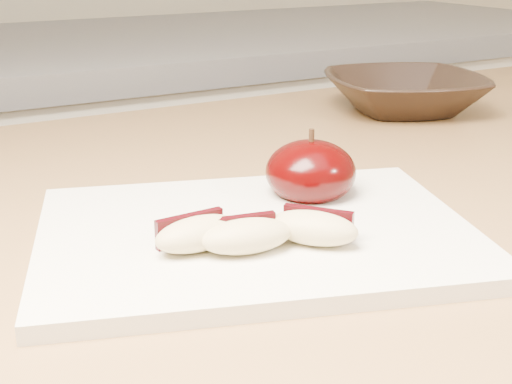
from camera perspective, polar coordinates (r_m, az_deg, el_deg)
back_cabinet at (r=1.35m, az=-19.22°, el=-9.12°), size 2.40×0.62×0.94m
cutting_board at (r=0.49m, az=-0.00°, el=-3.42°), size 0.34×0.29×0.01m
apple_half at (r=0.54m, az=4.39°, el=1.62°), size 0.07×0.07×0.06m
apple_wedge_a at (r=0.45m, az=-4.69°, el=-3.30°), size 0.06×0.03×0.02m
apple_wedge_b at (r=0.44m, az=-0.85°, el=-3.49°), size 0.06×0.04×0.02m
apple_wedge_c at (r=0.46m, az=4.63°, el=-2.83°), size 0.06×0.06×0.02m
bowl at (r=0.88m, az=11.78°, el=7.76°), size 0.23×0.23×0.05m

